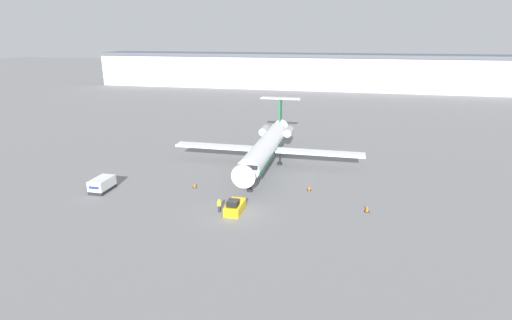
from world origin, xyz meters
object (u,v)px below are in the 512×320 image
pushback_tug (235,207)px  traffic_cone_left (195,185)px  traffic_cone_mid (367,209)px  luggage_cart (102,185)px  airplane_main (267,146)px  traffic_cone_right (309,188)px  worker_near_tug (219,205)px

pushback_tug → traffic_cone_left: bearing=139.8°
traffic_cone_mid → luggage_cart: bearing=-178.2°
airplane_main → pushback_tug: airplane_main is taller
airplane_main → pushback_tug: size_ratio=8.01×
pushback_tug → traffic_cone_right: pushback_tug is taller
airplane_main → traffic_cone_left: 14.61m
pushback_tug → traffic_cone_left: size_ratio=5.72×
airplane_main → luggage_cart: size_ratio=8.36×
airplane_main → worker_near_tug: 19.18m
airplane_main → traffic_cone_right: bearing=-49.8°
worker_near_tug → airplane_main: bearing=84.1°
traffic_cone_right → luggage_cart: bearing=-166.7°
airplane_main → traffic_cone_right: size_ratio=49.51×
worker_near_tug → traffic_cone_left: size_ratio=2.48×
worker_near_tug → traffic_cone_mid: size_ratio=2.13×
worker_near_tug → traffic_cone_mid: bearing=13.2°
airplane_main → luggage_cart: 25.45m
airplane_main → traffic_cone_mid: 21.62m
traffic_cone_right → airplane_main: bearing=130.2°
traffic_cone_left → traffic_cone_right: (15.74, 2.59, -0.03)m
worker_near_tug → luggage_cart: bearing=170.4°
luggage_cart → traffic_cone_left: 12.54m
traffic_cone_mid → traffic_cone_left: bearing=173.0°
airplane_main → pushback_tug: bearing=-90.4°
pushback_tug → luggage_cart: size_ratio=1.04×
pushback_tug → traffic_cone_right: bearing=48.6°
luggage_cart → traffic_cone_right: bearing=13.3°
pushback_tug → worker_near_tug: pushback_tug is taller
worker_near_tug → traffic_cone_left: worker_near_tug is taller
luggage_cart → traffic_cone_right: size_ratio=5.92×
pushback_tug → traffic_cone_left: 10.09m
luggage_cart → worker_near_tug: (17.76, -3.00, -0.03)m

